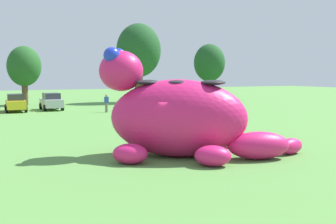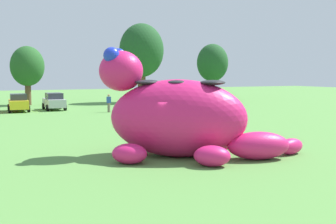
# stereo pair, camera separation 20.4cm
# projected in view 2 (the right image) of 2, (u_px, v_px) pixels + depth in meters

# --- Properties ---
(ground_plane) EXTENTS (160.00, 160.00, 0.00)m
(ground_plane) POSITION_uv_depth(u_px,v_px,m) (174.00, 155.00, 19.07)
(ground_plane) COLOR #568E42
(giant_inflatable_creature) EXTENTS (9.13, 6.64, 4.83)m
(giant_inflatable_creature) POSITION_uv_depth(u_px,v_px,m) (178.00, 117.00, 18.68)
(giant_inflatable_creature) COLOR #E01E6B
(giant_inflatable_creature) RESTS_ON ground
(car_yellow) EXTENTS (2.13, 4.20, 1.72)m
(car_yellow) POSITION_uv_depth(u_px,v_px,m) (18.00, 103.00, 40.90)
(car_yellow) COLOR yellow
(car_yellow) RESTS_ON ground
(car_silver) EXTENTS (1.99, 4.13, 1.72)m
(car_silver) POSITION_uv_depth(u_px,v_px,m) (54.00, 101.00, 42.73)
(car_silver) COLOR #B7BABF
(car_silver) RESTS_ON ground
(tree_mid_left) EXTENTS (3.84, 3.84, 6.82)m
(tree_mid_left) POSITION_uv_depth(u_px,v_px,m) (27.00, 67.00, 48.83)
(tree_mid_left) COLOR brown
(tree_mid_left) RESTS_ON ground
(tree_centre_left) EXTENTS (5.60, 5.60, 9.94)m
(tree_centre_left) POSITION_uv_depth(u_px,v_px,m) (142.00, 51.00, 53.36)
(tree_centre_left) COLOR brown
(tree_centre_left) RESTS_ON ground
(tree_centre) EXTENTS (4.41, 4.41, 7.82)m
(tree_centre) POSITION_uv_depth(u_px,v_px,m) (212.00, 63.00, 59.72)
(tree_centre) COLOR brown
(tree_centre) RESTS_ON ground
(spectator_near_inflatable) EXTENTS (0.38, 0.26, 1.71)m
(spectator_near_inflatable) POSITION_uv_depth(u_px,v_px,m) (109.00, 103.00, 40.10)
(spectator_near_inflatable) COLOR #726656
(spectator_near_inflatable) RESTS_ON ground
(spectator_mid_field) EXTENTS (0.38, 0.26, 1.71)m
(spectator_mid_field) POSITION_uv_depth(u_px,v_px,m) (166.00, 105.00, 37.39)
(spectator_mid_field) COLOR black
(spectator_mid_field) RESTS_ON ground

